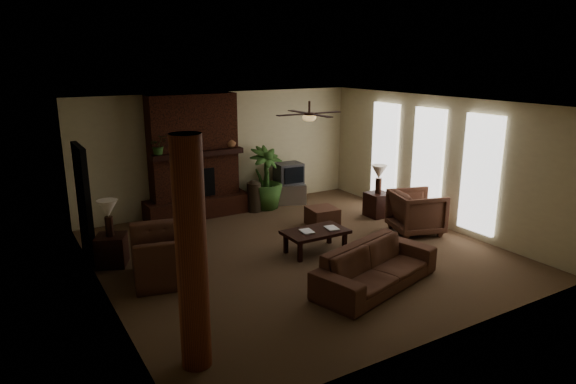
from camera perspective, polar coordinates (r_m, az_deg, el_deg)
room_shell at (r=9.20m, az=1.28°, el=1.25°), size 7.00×7.00×7.00m
fireplace at (r=11.74m, az=-10.48°, el=2.81°), size 2.40×0.70×2.80m
windows at (r=11.51m, az=15.46°, el=3.26°), size 0.08×3.65×2.35m
log_column at (r=5.89m, az=-10.83°, el=-7.08°), size 0.36×0.36×2.80m
doorway at (r=9.79m, az=-22.03°, el=-1.13°), size 0.10×1.00×2.10m
ceiling_fan at (r=9.46m, az=2.42°, el=8.58°), size 1.35×1.35×0.37m
sofa at (r=8.25m, az=9.94°, el=-7.55°), size 2.41×1.26×0.91m
armchair_left at (r=8.61m, az=-13.46°, el=-5.97°), size 1.07×1.43×1.13m
armchair_right at (r=10.87m, az=14.32°, el=-2.00°), size 1.14×1.18×0.99m
coffee_table at (r=9.55m, az=3.12°, el=-4.68°), size 1.20×0.70×0.43m
ottoman at (r=11.10m, az=3.89°, el=-2.78°), size 0.66×0.66×0.40m
tv_stand at (r=12.75m, az=0.04°, el=-0.16°), size 0.98×0.79×0.50m
tv at (r=12.66m, az=0.08°, el=2.12°), size 0.68×0.57×0.52m
floor_vase at (r=12.05m, az=-3.85°, el=-0.20°), size 0.34×0.34×0.77m
floor_plant at (r=12.29m, az=-2.57°, el=0.07°), size 1.10×1.63×0.84m
side_table_left at (r=9.53m, az=-19.28°, el=-6.22°), size 0.66×0.66×0.55m
lamp_left at (r=9.29m, az=-19.65°, el=-2.05°), size 0.42×0.42×0.65m
side_table_right at (r=11.88m, az=10.10°, el=-1.40°), size 0.51×0.51×0.55m
lamp_right at (r=11.71m, az=10.23°, el=2.02°), size 0.38×0.38×0.65m
mantel_plant at (r=11.16m, az=-14.42°, el=4.93°), size 0.41×0.45×0.33m
mantel_vase at (r=11.78m, az=-6.43°, el=5.56°), size 0.23×0.24×0.22m
book_a at (r=9.34m, az=1.54°, el=-3.80°), size 0.22×0.06×0.29m
book_b at (r=9.56m, az=4.38°, el=-3.39°), size 0.21×0.06×0.29m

